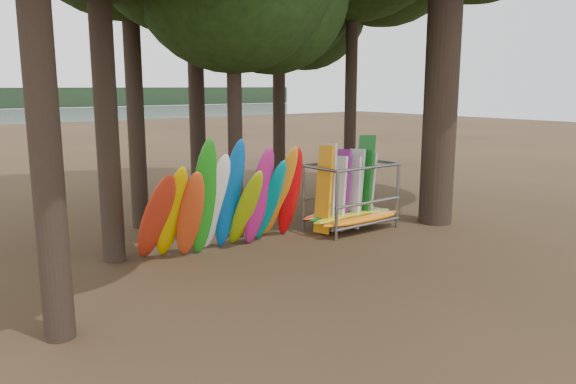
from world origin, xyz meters
TOP-DOWN VIEW (x-y plane):
  - ground at (0.00, 0.00)m, footprint 120.00×120.00m
  - kayak_row at (-2.17, 1.55)m, footprint 4.90×1.99m
  - storage_rack at (2.05, 1.37)m, footprint 3.18×1.56m

SIDE VIEW (x-z plane):
  - ground at x=0.00m, z-range 0.00..0.00m
  - storage_rack at x=2.05m, z-range -0.48..2.39m
  - kayak_row at x=-2.17m, z-range -0.29..2.95m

